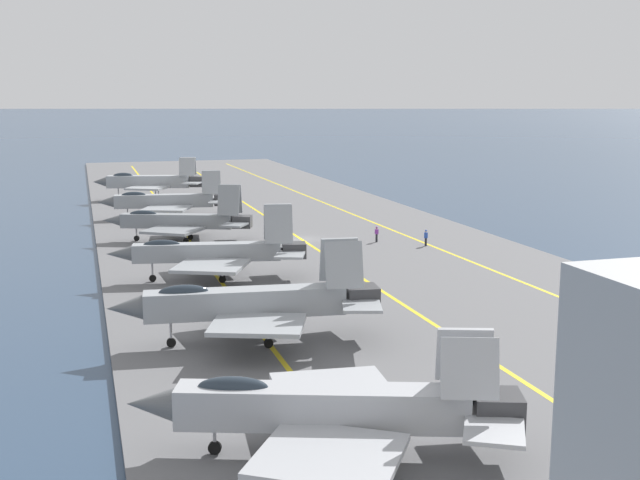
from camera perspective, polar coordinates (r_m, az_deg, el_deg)
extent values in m
plane|color=#2D425B|center=(89.54, -1.33, -0.20)|extent=(2000.00, 2000.00, 0.00)
cube|color=slate|center=(89.50, -1.33, -0.08)|extent=(227.83, 44.06, 0.40)
cube|color=yellow|center=(93.34, 5.86, 0.43)|extent=(205.00, 5.16, 0.01)
cube|color=yellow|center=(89.46, -1.33, 0.05)|extent=(205.05, 0.36, 0.01)
cube|color=yellow|center=(87.11, -9.04, -0.35)|extent=(205.05, 1.18, 0.01)
cube|color=#A8AAAF|center=(36.02, 0.13, -11.80)|extent=(5.92, 12.77, 1.79)
cone|color=#5B5E60|center=(37.08, -11.76, -11.37)|extent=(2.41, 2.86, 1.70)
cube|color=#38383A|center=(36.54, 12.50, -11.72)|extent=(2.63, 2.65, 1.52)
ellipsoid|color=#232D38|center=(36.08, -6.21, -10.38)|extent=(1.96, 3.29, 0.99)
cube|color=#A8AAAF|center=(32.95, 0.64, -15.10)|extent=(7.58, 7.63, 0.28)
cube|color=#A8AAAF|center=(39.57, 0.99, -10.63)|extent=(5.89, 6.04, 0.28)
cube|color=#A8AAAF|center=(34.69, 10.61, -8.98)|extent=(1.58, 2.58, 2.58)
cube|color=#A8AAAF|center=(36.45, 10.20, -8.01)|extent=(1.58, 2.58, 2.58)
cube|color=#A8AAAF|center=(34.37, 12.28, -13.17)|extent=(3.63, 3.50, 0.20)
cube|color=#A8AAAF|center=(38.57, 11.13, -10.48)|extent=(3.15, 2.85, 0.20)
cylinder|color=#B2B2B7|center=(37.15, -7.50, -13.87)|extent=(0.16, 0.16, 1.41)
cylinder|color=black|center=(37.31, -7.49, -14.43)|extent=(0.40, 0.64, 0.60)
cylinder|color=#B2B2B7|center=(35.49, 2.22, -14.98)|extent=(0.16, 0.16, 1.41)
cylinder|color=black|center=(35.66, 2.22, -15.57)|extent=(0.40, 0.64, 0.60)
cylinder|color=#B2B2B7|center=(37.77, 2.25, -13.36)|extent=(0.16, 0.16, 1.41)
cylinder|color=black|center=(37.94, 2.24, -13.92)|extent=(0.40, 0.64, 0.60)
cube|color=#93999E|center=(51.87, -5.31, -4.45)|extent=(3.21, 13.00, 1.79)
cone|color=#5B5E60|center=(51.81, -13.61, -4.72)|extent=(1.96, 2.61, 1.70)
cube|color=#38383A|center=(53.04, 2.98, -4.09)|extent=(2.27, 2.30, 1.52)
ellipsoid|color=#232D38|center=(51.50, -9.68, -3.69)|extent=(1.32, 3.22, 0.98)
cube|color=#93999E|center=(48.98, -4.46, -6.03)|extent=(6.30, 6.84, 0.28)
cube|color=#93999E|center=(55.16, -5.14, -4.18)|extent=(5.35, 6.14, 0.28)
cube|color=#93999E|center=(51.30, 1.73, -1.80)|extent=(1.20, 2.53, 3.01)
cube|color=#93999E|center=(53.10, 1.31, -1.38)|extent=(1.20, 2.53, 3.01)
cube|color=#93999E|center=(50.77, 2.99, -4.74)|extent=(3.37, 3.13, 0.20)
cube|color=#93999E|center=(55.10, 1.90, -3.53)|extent=(2.95, 2.61, 0.20)
cylinder|color=#B2B2B7|center=(52.19, -10.55, -6.54)|extent=(0.16, 0.16, 1.81)
cylinder|color=black|center=(52.37, -10.53, -7.18)|extent=(0.29, 0.62, 0.60)
cylinder|color=#B2B2B7|center=(51.29, -3.69, -6.69)|extent=(0.16, 0.16, 1.81)
cylinder|color=black|center=(51.47, -3.68, -7.33)|extent=(0.29, 0.62, 0.60)
cylinder|color=#B2B2B7|center=(53.67, -4.00, -5.92)|extent=(0.16, 0.16, 1.81)
cylinder|color=black|center=(53.84, -3.99, -6.54)|extent=(0.29, 0.62, 0.60)
cube|color=#93999E|center=(69.86, -8.04, -0.85)|extent=(3.81, 12.73, 1.53)
cone|color=#5B5E60|center=(70.51, -14.02, -0.96)|extent=(1.87, 2.62, 1.46)
cube|color=#38383A|center=(70.00, -1.87, -0.73)|extent=(2.11, 2.34, 1.30)
ellipsoid|color=#232D38|center=(69.97, -11.20, -0.32)|extent=(1.39, 3.18, 0.84)
cube|color=#93999E|center=(66.53, -7.75, -1.84)|extent=(7.22, 7.24, 0.28)
cube|color=#93999E|center=(73.37, -7.61, -0.70)|extent=(5.77, 5.80, 0.28)
cube|color=#93999E|center=(68.70, -2.97, 1.11)|extent=(1.42, 2.54, 3.27)
cube|color=#93999E|center=(70.29, -3.04, 1.31)|extent=(1.42, 2.54, 3.27)
cube|color=#93999E|center=(67.85, -2.16, -1.09)|extent=(3.46, 3.22, 0.20)
cube|color=#93999E|center=(72.09, -2.40, -0.41)|extent=(2.82, 2.42, 0.20)
cylinder|color=#B2B2B7|center=(70.51, -11.83, -2.22)|extent=(0.16, 0.16, 1.74)
cylinder|color=black|center=(70.64, -11.81, -2.68)|extent=(0.33, 0.63, 0.60)
cylinder|color=#B2B2B7|center=(69.11, -6.97, -2.33)|extent=(0.16, 0.16, 1.74)
cylinder|color=black|center=(69.24, -6.96, -2.79)|extent=(0.33, 0.63, 0.60)
cylinder|color=#B2B2B7|center=(71.21, -6.94, -1.96)|extent=(0.16, 0.16, 1.74)
cylinder|color=black|center=(71.33, -6.93, -2.41)|extent=(0.33, 0.63, 0.60)
cube|color=gray|center=(89.17, -10.16, 1.34)|extent=(5.76, 11.98, 1.53)
cone|color=#5B5E60|center=(91.18, -14.50, 1.37)|extent=(2.18, 2.68, 1.46)
cube|color=#38383A|center=(87.67, -5.55, 1.31)|extent=(2.35, 2.48, 1.30)
ellipsoid|color=#232D38|center=(90.05, -12.47, 1.82)|extent=(1.84, 3.08, 0.84)
cube|color=gray|center=(86.06, -10.41, 0.68)|extent=(7.06, 7.15, 0.28)
cube|color=gray|center=(92.24, -9.42, 1.35)|extent=(5.51, 5.83, 0.28)
cube|color=gray|center=(86.78, -6.53, 2.81)|extent=(1.75, 2.52, 3.25)
cube|color=gray|center=(88.35, -6.34, 2.94)|extent=(1.75, 2.52, 3.25)
cube|color=gray|center=(85.65, -6.12, 1.08)|extent=(3.59, 3.42, 0.20)
cube|color=gray|center=(89.86, -5.63, 1.52)|extent=(3.18, 2.79, 0.20)
cylinder|color=#B2B2B7|center=(90.64, -12.92, 0.41)|extent=(0.16, 0.16, 1.52)
cylinder|color=black|center=(90.71, -12.91, 0.12)|extent=(0.42, 0.64, 0.60)
cylinder|color=#B2B2B7|center=(88.09, -9.52, 0.25)|extent=(0.16, 0.16, 1.52)
cylinder|color=black|center=(88.17, -9.51, -0.04)|extent=(0.42, 0.64, 0.60)
cylinder|color=#B2B2B7|center=(90.15, -9.20, 0.48)|extent=(0.16, 0.16, 1.52)
cylinder|color=black|center=(90.23, -9.19, 0.20)|extent=(0.42, 0.64, 0.60)
cube|color=#93999E|center=(106.76, -11.03, 2.75)|extent=(3.37, 12.79, 1.70)
cone|color=#5B5E60|center=(107.28, -14.97, 2.63)|extent=(1.92, 2.59, 1.62)
cube|color=#38383A|center=(106.75, -6.98, 2.86)|extent=(2.21, 2.30, 1.45)
ellipsoid|color=#232D38|center=(106.87, -13.12, 3.12)|extent=(1.34, 3.18, 0.94)
cube|color=#93999E|center=(103.36, -10.85, 2.21)|extent=(6.92, 7.04, 0.28)
cube|color=#93999E|center=(110.27, -10.74, 2.71)|extent=(5.85, 6.03, 0.28)
cube|color=#93999E|center=(105.55, -7.74, 4.06)|extent=(1.24, 2.50, 3.00)
cube|color=#93999E|center=(107.32, -7.76, 4.16)|extent=(1.24, 2.50, 3.00)
cube|color=#93999E|center=(104.50, -7.22, 2.70)|extent=(3.39, 3.13, 0.20)
cube|color=#93999E|center=(108.96, -7.30, 3.01)|extent=(2.90, 2.51, 0.20)
cylinder|color=#B2B2B7|center=(107.24, -13.52, 1.85)|extent=(0.16, 0.16, 1.42)
cylinder|color=black|center=(107.30, -13.51, 1.63)|extent=(0.30, 0.62, 0.60)
cylinder|color=#B2B2B7|center=(105.75, -10.33, 1.85)|extent=(0.16, 0.16, 1.42)
cylinder|color=black|center=(105.81, -10.32, 1.63)|extent=(0.30, 0.62, 0.60)
cylinder|color=#B2B2B7|center=(108.11, -10.30, 2.03)|extent=(0.16, 0.16, 1.42)
cylinder|color=black|center=(108.17, -10.30, 1.82)|extent=(0.30, 0.62, 0.60)
cube|color=#9EA3A8|center=(126.24, -12.11, 4.08)|extent=(4.89, 12.57, 1.85)
cone|color=#5B5E60|center=(127.68, -15.33, 4.01)|extent=(2.29, 2.73, 1.76)
cube|color=#38383A|center=(125.19, -8.75, 4.14)|extent=(2.57, 2.49, 1.58)
ellipsoid|color=#232D38|center=(126.85, -13.82, 4.44)|extent=(1.74, 3.20, 1.02)
cube|color=#9EA3A8|center=(123.00, -12.16, 3.64)|extent=(6.74, 7.01, 0.28)
cube|color=#9EA3A8|center=(129.46, -11.67, 3.98)|extent=(4.77, 5.43, 0.28)
cube|color=#9EA3A8|center=(124.17, -9.45, 5.14)|extent=(1.42, 2.51, 2.74)
cube|color=#9EA3A8|center=(126.09, -9.34, 5.22)|extent=(1.42, 2.51, 2.74)
cube|color=#9EA3A8|center=(122.95, -9.10, 4.02)|extent=(3.53, 3.31, 0.20)
cube|color=#9EA3A8|center=(127.55, -8.86, 4.25)|extent=(2.97, 2.57, 0.20)
cylinder|color=#B2B2B7|center=(127.32, -14.14, 3.21)|extent=(0.16, 0.16, 1.86)
cylinder|color=black|center=(127.39, -14.13, 2.93)|extent=(0.36, 0.64, 0.60)
cylinder|color=#B2B2B7|center=(124.96, -11.60, 3.18)|extent=(0.16, 0.16, 1.86)
cylinder|color=black|center=(125.04, -11.59, 2.90)|extent=(0.36, 0.64, 0.60)
cylinder|color=#B2B2B7|center=(127.51, -11.42, 3.33)|extent=(0.16, 0.16, 1.86)
cylinder|color=black|center=(127.58, -11.41, 3.04)|extent=(0.36, 0.64, 0.60)
cylinder|color=#232328|center=(87.98, 4.04, 0.14)|extent=(0.24, 0.24, 0.89)
cube|color=purple|center=(87.86, 4.05, 0.60)|extent=(0.42, 0.32, 0.52)
sphere|color=#9E7051|center=(87.79, 4.05, 0.85)|extent=(0.22, 0.22, 0.22)
sphere|color=purple|center=(87.78, 4.05, 0.89)|extent=(0.24, 0.24, 0.24)
cylinder|color=#232328|center=(86.20, 7.53, -0.14)|extent=(0.24, 0.24, 0.86)
cube|color=#284CB2|center=(86.08, 7.54, 0.34)|extent=(0.40, 0.46, 0.59)
sphere|color=beige|center=(86.00, 7.55, 0.62)|extent=(0.22, 0.22, 0.22)
sphere|color=#284CB2|center=(85.99, 7.55, 0.66)|extent=(0.24, 0.24, 0.24)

